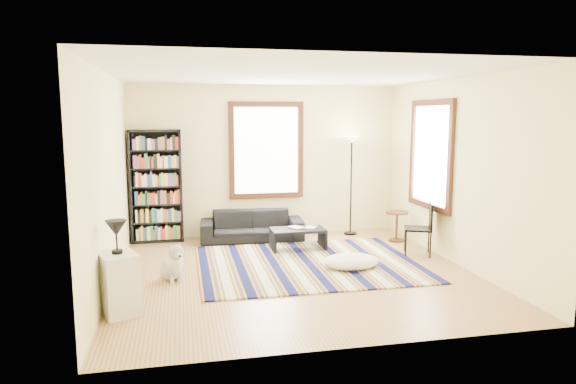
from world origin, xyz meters
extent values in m
cube|color=tan|center=(0.00, 0.00, -0.05)|extent=(5.00, 5.00, 0.10)
cube|color=white|center=(0.00, 0.00, 2.85)|extent=(5.00, 5.00, 0.10)
cube|color=#FFEEAB|center=(0.00, 2.55, 1.40)|extent=(5.00, 0.10, 2.80)
cube|color=#FFEEAB|center=(0.00, -2.55, 1.40)|extent=(5.00, 0.10, 2.80)
cube|color=#FFEEAB|center=(-2.55, 0.00, 1.40)|extent=(0.10, 5.00, 2.80)
cube|color=#FFEEAB|center=(2.55, 0.00, 1.40)|extent=(0.10, 5.00, 2.80)
cube|color=white|center=(0.00, 2.47, 1.60)|extent=(1.20, 0.06, 1.60)
cube|color=white|center=(2.47, 0.80, 1.60)|extent=(0.06, 1.20, 1.60)
cube|color=#0D1143|center=(0.29, 0.36, 0.01)|extent=(3.31, 2.65, 0.02)
imported|color=black|center=(-0.34, 2.05, 0.27)|extent=(1.88, 0.84, 0.54)
cube|color=black|center=(-2.01, 2.32, 1.00)|extent=(0.90, 0.30, 2.00)
cube|color=black|center=(0.33, 1.24, 0.18)|extent=(0.95, 0.60, 0.36)
imported|color=beige|center=(0.23, 1.24, 0.37)|extent=(0.30, 0.28, 0.02)
imported|color=beige|center=(0.48, 1.29, 0.37)|extent=(0.26, 0.28, 0.02)
ellipsoid|color=white|center=(0.85, 0.02, 0.10)|extent=(0.99, 0.85, 0.21)
cylinder|color=#482412|center=(2.20, 1.46, 0.27)|extent=(0.52, 0.52, 0.54)
cube|color=black|center=(2.15, 0.52, 0.43)|extent=(0.54, 0.53, 0.86)
cube|color=silver|center=(-2.30, -1.09, 0.35)|extent=(0.54, 0.61, 0.70)
camera|label=1|loc=(-1.57, -6.98, 2.23)|focal=32.00mm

